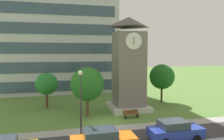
{
  "coord_description": "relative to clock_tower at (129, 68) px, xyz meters",
  "views": [
    {
      "loc": [
        -4.43,
        -21.1,
        7.27
      ],
      "look_at": [
        1.93,
        5.52,
        5.03
      ],
      "focal_mm": 34.2,
      "sensor_mm": 36.0,
      "label": 1
    }
  ],
  "objects": [
    {
      "name": "tree_streetside",
      "position": [
        -10.19,
        3.0,
        -2.07
      ],
      "size": [
        2.87,
        2.87,
        4.65
      ],
      "color": "#513823",
      "rests_on": "ground"
    },
    {
      "name": "park_bench",
      "position": [
        -0.81,
        -3.48,
        -4.81
      ],
      "size": [
        1.83,
        0.63,
        0.88
      ],
      "color": "brown",
      "rests_on": "ground"
    },
    {
      "name": "parked_car_blue",
      "position": [
        0.76,
        -10.13,
        -4.41
      ],
      "size": [
        4.53,
        2.1,
        1.69
      ],
      "color": "#23389E",
      "rests_on": "ground"
    },
    {
      "name": "ground_plane",
      "position": [
        -3.86,
        -4.52,
        -5.27
      ],
      "size": [
        160.0,
        160.0,
        0.0
      ],
      "primitive_type": "plane",
      "color": "#567F38"
    },
    {
      "name": "clock_tower",
      "position": [
        0.0,
        0.0,
        0.0
      ],
      "size": [
        4.8,
        4.8,
        11.69
      ],
      "color": "slate",
      "rests_on": "ground"
    },
    {
      "name": "office_building",
      "position": [
        -8.5,
        16.58,
        9.13
      ],
      "size": [
        20.7,
        10.69,
        28.8
      ],
      "color": "#B7BCC6",
      "rests_on": "ground"
    },
    {
      "name": "kerb_strip",
      "position": [
        -3.86,
        -6.29,
        -5.27
      ],
      "size": [
        120.0,
        1.6,
        0.01
      ],
      "primitive_type": "cube",
      "color": "#9E9E99",
      "rests_on": "ground"
    },
    {
      "name": "tree_near_tower",
      "position": [
        5.95,
        2.69,
        -1.52
      ],
      "size": [
        3.63,
        3.63,
        5.58
      ],
      "color": "#513823",
      "rests_on": "ground"
    },
    {
      "name": "tree_by_building",
      "position": [
        -5.47,
        -1.76,
        -1.54
      ],
      "size": [
        3.83,
        3.83,
        5.65
      ],
      "color": "#513823",
      "rests_on": "ground"
    },
    {
      "name": "parked_car_orange",
      "position": [
        -5.44,
        -10.69,
        -4.41
      ],
      "size": [
        4.83,
        2.14,
        1.69
      ],
      "color": "orange",
      "rests_on": "ground"
    },
    {
      "name": "street_lamp",
      "position": [
        -6.76,
        -7.83,
        -1.69
      ],
      "size": [
        0.36,
        0.36,
        5.75
      ],
      "color": "#333338",
      "rests_on": "ground"
    }
  ]
}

